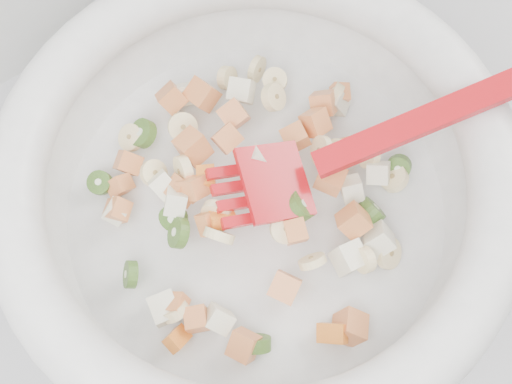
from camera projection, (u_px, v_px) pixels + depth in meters
counter at (198, 368)px, 0.98m from camera, size 2.00×0.60×0.90m
mixing_bowl at (256, 184)px, 0.54m from camera, size 0.47×0.44×0.15m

